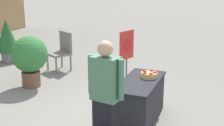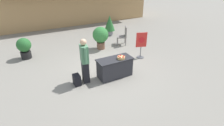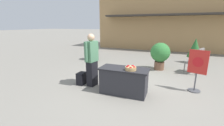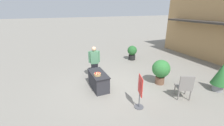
# 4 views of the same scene
# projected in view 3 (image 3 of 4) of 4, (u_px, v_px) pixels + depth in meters

# --- Properties ---
(ground_plane) EXTENTS (120.00, 120.00, 0.00)m
(ground_plane) POSITION_uv_depth(u_px,v_px,m) (125.00, 86.00, 5.08)
(ground_plane) COLOR gray
(storefront_building) EXTENTS (12.85, 4.86, 4.40)m
(storefront_building) POSITION_uv_depth(u_px,v_px,m) (177.00, 23.00, 12.85)
(storefront_building) COLOR tan
(storefront_building) RESTS_ON ground_plane
(display_table) EXTENTS (1.44, 0.66, 0.78)m
(display_table) POSITION_uv_depth(u_px,v_px,m) (124.00, 81.00, 4.49)
(display_table) COLOR #2D2D33
(display_table) RESTS_ON ground_plane
(apple_basket) EXTENTS (0.31, 0.31, 0.13)m
(apple_basket) POSITION_uv_depth(u_px,v_px,m) (131.00, 68.00, 4.19)
(apple_basket) COLOR tan
(apple_basket) RESTS_ON display_table
(person_visitor) EXTENTS (0.32, 0.60, 1.75)m
(person_visitor) POSITION_uv_depth(u_px,v_px,m) (92.00, 60.00, 4.96)
(person_visitor) COLOR black
(person_visitor) RESTS_ON ground_plane
(backpack) EXTENTS (0.24, 0.34, 0.42)m
(backpack) POSITION_uv_depth(u_px,v_px,m) (82.00, 78.00, 5.21)
(backpack) COLOR black
(backpack) RESTS_ON ground_plane
(poster_board) EXTENTS (0.51, 0.36, 1.30)m
(poster_board) POSITION_uv_depth(u_px,v_px,m) (197.00, 70.00, 4.54)
(poster_board) COLOR #4C4C51
(poster_board) RESTS_ON ground_plane
(patio_chair) EXTENTS (0.74, 0.74, 1.09)m
(patio_chair) POSITION_uv_depth(u_px,v_px,m) (196.00, 60.00, 6.29)
(patio_chair) COLOR gray
(patio_chair) RESTS_ON ground_plane
(potted_plant_near_right) EXTENTS (0.72, 0.72, 1.34)m
(potted_plant_near_right) POSITION_uv_depth(u_px,v_px,m) (195.00, 49.00, 8.01)
(potted_plant_near_right) COLOR gray
(potted_plant_near_right) RESTS_ON ground_plane
(potted_plant_far_left) EXTENTS (0.68, 0.68, 1.05)m
(potted_plant_far_left) POSITION_uv_depth(u_px,v_px,m) (93.00, 50.00, 8.79)
(potted_plant_far_left) COLOR black
(potted_plant_far_left) RESTS_ON ground_plane
(potted_plant_far_right) EXTENTS (0.87, 0.87, 1.25)m
(potted_plant_far_right) POSITION_uv_depth(u_px,v_px,m) (160.00, 54.00, 6.80)
(potted_plant_far_right) COLOR brown
(potted_plant_far_right) RESTS_ON ground_plane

